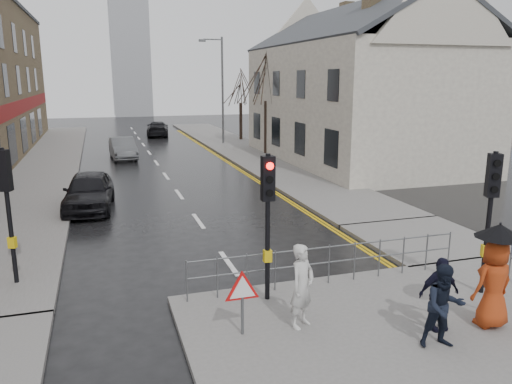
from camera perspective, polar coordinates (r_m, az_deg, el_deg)
ground at (r=11.69m, az=0.66°, el=-13.22°), size 120.00×120.00×0.00m
near_pavement at (r=10.35m, az=24.23°, el=-17.72°), size 10.00×9.00×0.14m
left_pavement at (r=33.51m, az=-22.83°, el=3.20°), size 4.00×44.00×0.14m
right_pavement at (r=36.66m, az=-1.86°, el=4.96°), size 4.00×40.00×0.14m
pavement_bridge_right at (r=17.02m, az=18.68°, el=-5.14°), size 4.00×4.20×0.14m
building_right_cream at (r=31.87m, az=11.41°, el=12.02°), size 9.00×16.40×10.10m
church_tower at (r=72.23m, az=-14.21°, el=15.61°), size 5.00×5.00×18.00m
traffic_signal_near_left at (r=11.07m, az=1.36°, el=-1.14°), size 0.28×0.27×3.40m
traffic_signal_near_right at (r=12.63m, az=25.28°, el=-0.64°), size 0.34×0.33×3.40m
traffic_signal_far_left at (r=13.43m, az=-26.61°, el=-0.02°), size 0.34×0.33×3.40m
guard_railing_front at (r=12.54m, az=8.37°, el=-7.21°), size 7.14×0.04×1.00m
warning_sign at (r=9.99m, az=-1.57°, el=-11.37°), size 0.80×0.07×1.35m
street_lamp at (r=39.04m, az=-4.11°, el=12.25°), size 1.83×0.25×8.00m
tree_near at (r=33.73m, az=1.17°, el=12.91°), size 2.40×2.40×6.58m
tree_far at (r=41.53m, az=-1.77°, el=11.93°), size 2.40×2.40×5.64m
pedestrian_a at (r=10.34m, az=5.29°, el=-10.65°), size 0.77×0.70×1.77m
pedestrian_b at (r=10.22m, az=20.70°, el=-12.14°), size 0.91×0.77×1.64m
pedestrian_with_umbrella at (r=11.30m, az=25.64°, el=-8.33°), size 0.96×0.96×2.19m
pedestrian_d at (r=10.89m, az=20.18°, el=-10.85°), size 0.91×0.40×1.53m
car_parked at (r=20.89m, az=-18.55°, el=0.10°), size 2.17×4.56×1.51m
car_mid at (r=33.55m, az=-14.97°, el=4.85°), size 1.71×4.25×1.37m
car_far at (r=46.05m, az=-11.18°, el=7.11°), size 2.45×4.81×1.34m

